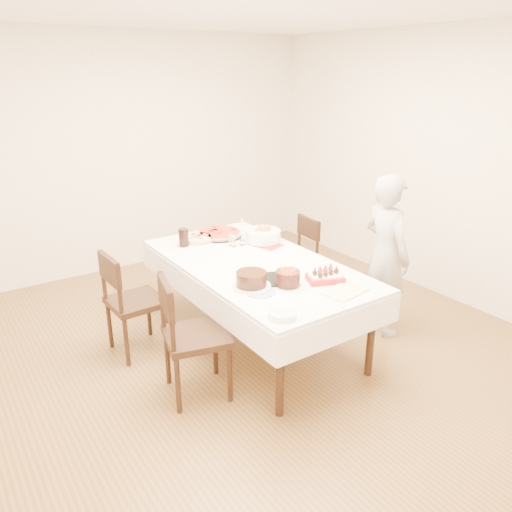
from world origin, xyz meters
TOP-DOWN VIEW (x-y plane):
  - floor at (0.00, 0.00)m, footprint 5.00×5.00m
  - wall_back at (0.00, 2.50)m, footprint 4.50×0.04m
  - wall_right at (2.25, 0.00)m, footprint 0.04×5.00m
  - ceiling at (0.00, 0.00)m, footprint 5.00×5.00m
  - dining_table at (0.04, 0.09)m, footprint 1.28×2.21m
  - chair_right_savory at (0.88, 0.63)m, footprint 0.47×0.47m
  - chair_left_savory at (-0.88, 0.53)m, footprint 0.48×0.48m
  - chair_left_dessert at (-0.74, -0.30)m, footprint 0.59×0.59m
  - person at (1.12, -0.38)m, footprint 0.42×0.58m
  - pizza_white at (-0.11, 0.87)m, footprint 0.36×0.36m
  - pizza_pepperoni at (0.15, 0.89)m, footprint 0.56×0.56m
  - red_placemat at (0.38, 0.37)m, footprint 0.27×0.27m
  - pasta_bowl at (0.40, 0.50)m, footprint 0.37×0.37m
  - taper_candle at (0.19, 0.53)m, footprint 0.07×0.07m
  - shaker_pair at (0.10, 0.54)m, footprint 0.11×0.11m
  - cola_glass at (-0.27, 0.81)m, footprint 0.11×0.11m
  - layer_cake at (-0.27, -0.30)m, footprint 0.35×0.35m
  - cake_board at (-0.02, -0.30)m, footprint 0.39×0.39m
  - birthday_cake at (-0.03, -0.44)m, footprint 0.22×0.22m
  - strawberry_box at (0.26, -0.54)m, footprint 0.32×0.27m
  - box_lid at (0.25, -0.77)m, footprint 0.36×0.27m
  - plate_stack at (-0.37, -0.83)m, footprint 0.20×0.20m
  - china_plate at (-0.27, -0.43)m, footprint 0.25×0.25m

SIDE VIEW (x-z plane):
  - floor at x=0.00m, z-range 0.00..0.00m
  - dining_table at x=0.04m, z-range 0.00..0.75m
  - chair_right_savory at x=0.88m, z-range 0.00..0.86m
  - chair_left_savory at x=-0.88m, z-range 0.00..0.92m
  - chair_left_dessert at x=-0.74m, z-range 0.00..0.95m
  - person at x=1.12m, z-range 0.00..1.47m
  - red_placemat at x=0.38m, z-range 0.75..0.75m
  - cake_board at x=-0.02m, z-range 0.74..0.76m
  - box_lid at x=0.25m, z-range 0.74..0.76m
  - china_plate at x=-0.27m, z-range 0.75..0.76m
  - plate_stack at x=-0.37m, z-range 0.75..0.79m
  - pizza_white at x=-0.11m, z-range 0.75..0.79m
  - pizza_pepperoni at x=0.15m, z-range 0.75..0.79m
  - strawberry_box at x=0.26m, z-range 0.75..0.82m
  - shaker_pair at x=0.10m, z-range 0.75..0.86m
  - layer_cake at x=-0.27m, z-range 0.75..0.87m
  - pasta_bowl at x=0.40m, z-range 0.76..0.86m
  - cola_glass at x=-0.27m, z-range 0.75..0.92m
  - birthday_cake at x=-0.03m, z-range 0.76..0.93m
  - taper_candle at x=0.19m, z-range 0.75..1.01m
  - wall_back at x=0.00m, z-range 0.00..2.70m
  - wall_right at x=2.25m, z-range 0.00..2.70m
  - ceiling at x=0.00m, z-range 2.70..2.70m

